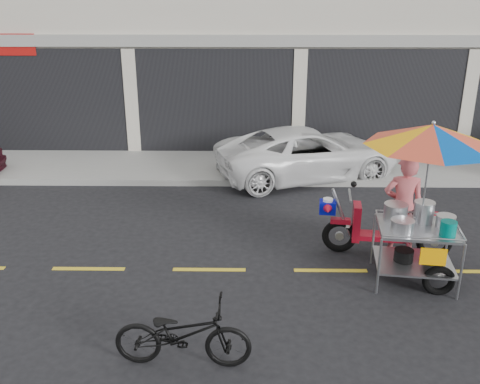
{
  "coord_description": "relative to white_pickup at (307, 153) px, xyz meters",
  "views": [
    {
      "loc": [
        -1.38,
        -7.78,
        4.32
      ],
      "look_at": [
        -1.5,
        0.6,
        1.15
      ],
      "focal_mm": 40.0,
      "sensor_mm": 36.0,
      "label": 1
    }
  ],
  "objects": [
    {
      "name": "sidewalk",
      "position": [
        -0.08,
        0.8,
        -0.54
      ],
      "size": [
        45.0,
        3.0,
        0.15
      ],
      "primitive_type": "cube",
      "color": "gray",
      "rests_on": "ground"
    },
    {
      "name": "centerline",
      "position": [
        -0.08,
        -4.7,
        -0.61
      ],
      "size": [
        42.0,
        0.1,
        0.01
      ],
      "primitive_type": "cube",
      "color": "gold",
      "rests_on": "ground"
    },
    {
      "name": "white_pickup",
      "position": [
        0.0,
        0.0,
        0.0
      ],
      "size": [
        4.84,
        3.3,
        1.23
      ],
      "primitive_type": "imported",
      "rotation": [
        0.0,
        0.0,
        1.88
      ],
      "color": "white",
      "rests_on": "ground"
    },
    {
      "name": "food_vendor_rig",
      "position": [
        1.17,
        -4.63,
        1.0
      ],
      "size": [
        2.55,
        2.27,
        2.57
      ],
      "rotation": [
        0.0,
        0.0,
        -0.13
      ],
      "color": "black",
      "rests_on": "ground"
    },
    {
      "name": "ground",
      "position": [
        -0.08,
        -4.7,
        -0.61
      ],
      "size": [
        90.0,
        90.0,
        0.0
      ],
      "primitive_type": "plane",
      "color": "black"
    },
    {
      "name": "near_bicycle",
      "position": [
        -2.23,
        -7.07,
        -0.18
      ],
      "size": [
        1.69,
        0.66,
        0.88
      ],
      "primitive_type": "imported",
      "rotation": [
        0.0,
        0.0,
        1.53
      ],
      "color": "black",
      "rests_on": "ground"
    }
  ]
}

